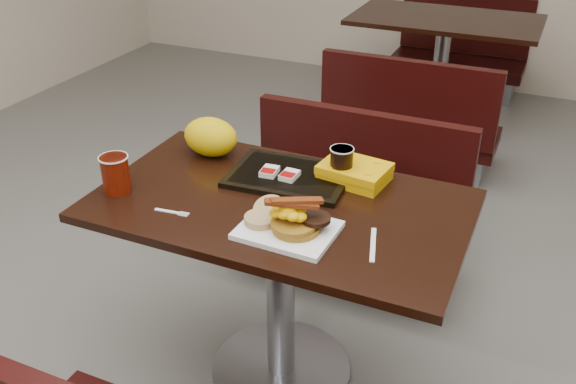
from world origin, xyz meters
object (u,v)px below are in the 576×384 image
at_px(table_far, 439,73).
at_px(coffee_cup_far, 341,163).
at_px(tray, 289,176).
at_px(hashbrown_sleeve_right, 290,175).
at_px(coffee_cup_near, 116,174).
at_px(pancake_stack, 296,226).
at_px(clamshell, 354,173).
at_px(fork, 167,211).
at_px(knife, 373,245).
at_px(table_near, 281,294).
at_px(bench_near_n, 346,205).
at_px(platter, 288,230).
at_px(bench_far_n, 459,48).
at_px(bench_far_s, 414,111).
at_px(hashbrown_sleeve_left, 269,171).
at_px(paper_bag, 211,137).

bearing_deg(table_far, coffee_cup_far, -86.84).
bearing_deg(tray, hashbrown_sleeve_right, -69.11).
bearing_deg(coffee_cup_near, pancake_stack, -0.27).
xyz_separation_m(coffee_cup_near, clamshell, (0.69, 0.39, -0.03)).
distance_m(fork, knife, 0.65).
distance_m(table_near, bench_near_n, 0.70).
distance_m(pancake_stack, knife, 0.23).
distance_m(knife, coffee_cup_far, 0.40).
bearing_deg(platter, hashbrown_sleeve_right, 114.52).
xyz_separation_m(bench_near_n, knife, (0.35, -0.82, 0.39)).
bearing_deg(coffee_cup_far, fork, -136.44).
bearing_deg(bench_far_n, platter, -88.39).
bearing_deg(bench_near_n, coffee_cup_near, -121.37).
height_order(pancake_stack, coffee_cup_near, coffee_cup_near).
xyz_separation_m(table_near, coffee_cup_far, (0.13, 0.21, 0.45)).
relative_size(bench_far_s, knife, 5.79).
height_order(bench_near_n, tray, tray).
bearing_deg(table_far, pancake_stack, -87.42).
height_order(table_near, bench_near_n, table_near).
bearing_deg(hashbrown_sleeve_left, pancake_stack, -57.61).
bearing_deg(fork, table_near, 27.71).
bearing_deg(pancake_stack, coffee_cup_far, 88.77).
relative_size(bench_near_n, bench_far_s, 1.00).
height_order(knife, clamshell, clamshell).
bearing_deg(fork, bench_near_n, 65.51).
distance_m(bench_far_s, coffee_cup_far, 1.76).
bearing_deg(coffee_cup_far, table_near, -122.29).
relative_size(table_far, bench_far_n, 1.20).
xyz_separation_m(platter, fork, (-0.40, -0.04, -0.01)).
distance_m(table_near, table_far, 2.60).
xyz_separation_m(table_near, bench_far_n, (0.00, 3.30, -0.02)).
xyz_separation_m(table_far, clamshell, (0.17, -2.37, 0.41)).
xyz_separation_m(table_far, hashbrown_sleeve_right, (-0.02, -2.47, 0.40)).
bearing_deg(platter, coffee_cup_far, 86.23).
relative_size(bench_far_s, coffee_cup_near, 7.92).
relative_size(bench_far_s, bench_far_n, 1.00).
relative_size(platter, tray, 0.69).
xyz_separation_m(bench_near_n, pancake_stack, (0.12, -0.86, 0.42)).
bearing_deg(clamshell, knife, -55.92).
height_order(platter, pancake_stack, pancake_stack).
bearing_deg(hashbrown_sleeve_right, bench_far_n, 91.18).
bearing_deg(table_near, table_far, 90.00).
relative_size(table_near, coffee_cup_near, 9.51).
bearing_deg(platter, coffee_cup_near, -178.55).
xyz_separation_m(pancake_stack, coffee_cup_far, (0.01, 0.37, 0.04)).
bearing_deg(bench_far_s, knife, -80.20).
bearing_deg(hashbrown_sleeve_right, paper_bag, 167.97).
height_order(fork, coffee_cup_far, coffee_cup_far).
distance_m(coffee_cup_near, tray, 0.58).
bearing_deg(coffee_cup_far, platter, -95.46).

